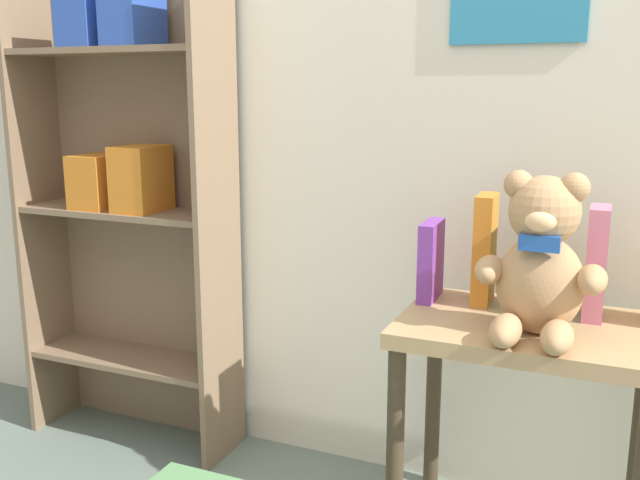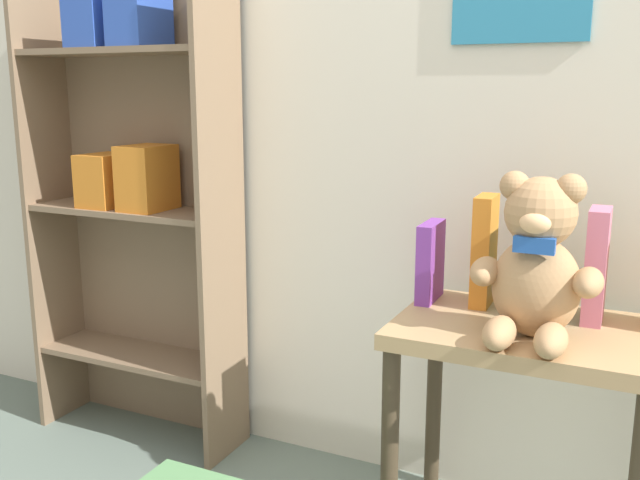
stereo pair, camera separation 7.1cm
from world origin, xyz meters
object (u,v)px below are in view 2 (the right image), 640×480
at_px(display_table, 524,370).
at_px(teddy_bear, 536,265).
at_px(book_standing_teal, 538,260).
at_px(book_standing_pink, 596,266).
at_px(bookshelf_side, 137,179).
at_px(book_standing_orange, 484,251).
at_px(book_standing_purple, 430,261).

height_order(display_table, teddy_bear, teddy_bear).
xyz_separation_m(book_standing_teal, book_standing_pink, (0.13, -0.00, 0.00)).
bearing_deg(bookshelf_side, book_standing_teal, -3.18).
xyz_separation_m(bookshelf_side, book_standing_orange, (1.08, -0.05, -0.11)).
bearing_deg(book_standing_orange, book_standing_purple, -173.87).
xyz_separation_m(book_standing_purple, book_standing_teal, (0.25, 0.00, 0.03)).
bearing_deg(book_standing_teal, display_table, -88.92).
distance_m(teddy_bear, book_standing_purple, 0.33).
bearing_deg(book_standing_pink, teddy_bear, -122.41).
bearing_deg(book_standing_teal, book_standing_purple, -178.57).
bearing_deg(teddy_bear, book_standing_pink, 58.53).
distance_m(book_standing_orange, book_standing_pink, 0.25).
relative_size(teddy_bear, book_standing_orange, 1.31).
bearing_deg(teddy_bear, display_table, 106.72).
bearing_deg(book_standing_orange, book_standing_pink, -5.91).
relative_size(bookshelf_side, teddy_bear, 4.21).
height_order(bookshelf_side, book_standing_purple, bookshelf_side).
xyz_separation_m(display_table, book_standing_orange, (-0.13, 0.11, 0.24)).
xyz_separation_m(display_table, book_standing_pink, (0.13, 0.09, 0.23)).
distance_m(book_standing_purple, book_standing_orange, 0.13).
bearing_deg(book_standing_pink, book_standing_teal, 177.62).
bearing_deg(book_standing_teal, book_standing_pink, -0.36).
height_order(teddy_bear, book_standing_purple, teddy_bear).
distance_m(display_table, book_standing_teal, 0.25).
relative_size(display_table, book_standing_pink, 2.27).
relative_size(teddy_bear, book_standing_teal, 1.37).
xyz_separation_m(teddy_bear, book_standing_teal, (-0.02, 0.17, -0.03)).
relative_size(display_table, teddy_bear, 1.68).
distance_m(teddy_bear, book_standing_orange, 0.24).
xyz_separation_m(book_standing_orange, book_standing_teal, (0.13, -0.02, -0.01)).
height_order(bookshelf_side, book_standing_pink, bookshelf_side).
bearing_deg(bookshelf_side, book_standing_purple, -4.11).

